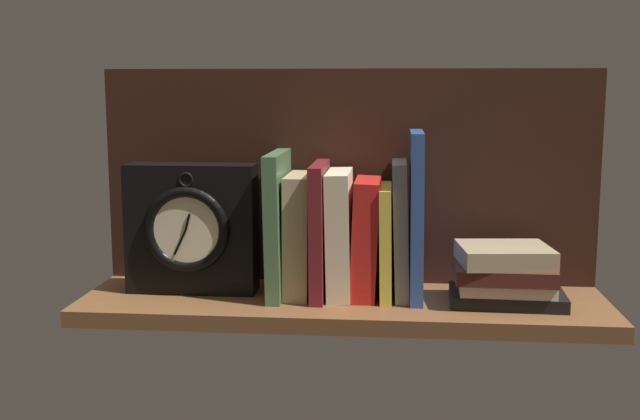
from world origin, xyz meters
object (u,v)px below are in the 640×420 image
book_gray_chess (401,230)px  framed_clock (191,228)px  book_tan_shortstories (299,234)px  book_red_requiem (366,238)px  book_yellow_seinlanguage (386,241)px  book_stack_side (505,276)px  book_cream_twain (340,233)px  book_maroon_dawkins (320,229)px  book_blue_modern (416,215)px  book_green_romantic (279,224)px

book_gray_chess → framed_clock: size_ratio=1.03×
book_tan_shortstories → book_red_requiem: 10.50cm
book_yellow_seinlanguage → book_gray_chess: 2.98cm
book_gray_chess → book_stack_side: book_gray_chess is taller
book_cream_twain → framed_clock: 23.71cm
book_gray_chess → book_cream_twain: bearing=180.0°
book_maroon_dawkins → book_blue_modern: book_blue_modern is taller
book_red_requiem → book_blue_modern: (7.82, 0.00, 3.76)cm
book_blue_modern → book_cream_twain: bearing=180.0°
book_maroon_dawkins → book_blue_modern: size_ratio=0.81×
book_red_requiem → book_stack_side: book_red_requiem is taller
book_green_romantic → framed_clock: 13.99cm
book_maroon_dawkins → book_cream_twain: bearing=0.0°
book_maroon_dawkins → book_red_requiem: size_ratio=1.13×
book_maroon_dawkins → book_gray_chess: 12.69cm
book_maroon_dawkins → book_gray_chess: book_gray_chess is taller
book_green_romantic → framed_clock: book_green_romantic is taller
book_stack_side → book_red_requiem: bearing=171.8°
book_gray_chess → book_blue_modern: bearing=0.0°
book_yellow_seinlanguage → framed_clock: size_ratio=0.85×
book_red_requiem → book_blue_modern: book_blue_modern is taller
book_maroon_dawkins → book_yellow_seinlanguage: book_maroon_dawkins is taller
book_tan_shortstories → book_gray_chess: 15.99cm
book_green_romantic → book_tan_shortstories: book_green_romantic is taller
book_tan_shortstories → framed_clock: bearing=-177.6°
book_green_romantic → book_cream_twain: book_green_romantic is taller
book_gray_chess → book_stack_side: (15.83, -3.08, -6.27)cm
book_cream_twain → book_blue_modern: (11.90, 0.00, 3.13)cm
book_tan_shortstories → book_stack_side: 32.35cm
book_cream_twain → book_gray_chess: bearing=-0.0°
book_blue_modern → book_gray_chess: bearing=-180.0°
book_maroon_dawkins → book_yellow_seinlanguage: size_ratio=1.20×
book_gray_chess → book_blue_modern: (2.36, 0.00, 2.34)cm
book_green_romantic → book_blue_modern: (21.65, 0.00, 1.71)cm
book_cream_twain → book_stack_side: size_ratio=1.12×
book_yellow_seinlanguage → book_blue_modern: 6.30cm
book_red_requiem → book_tan_shortstories: bearing=180.0°
book_red_requiem → framed_clock: (-27.77, -0.72, 1.16)cm
book_green_romantic → book_maroon_dawkins: bearing=0.0°
book_tan_shortstories → book_stack_side: (31.78, -3.08, -5.19)cm
book_red_requiem → book_yellow_seinlanguage: 3.20cm
book_tan_shortstories → book_blue_modern: 18.63cm
framed_clock → book_stack_side: (49.06, -2.36, -6.00)cm
book_red_requiem → book_yellow_seinlanguage: book_red_requiem is taller
book_blue_modern → book_stack_side: bearing=-12.9°
book_tan_shortstories → book_yellow_seinlanguage: 13.69cm
book_tan_shortstories → book_cream_twain: size_ratio=0.97×
book_gray_chess → book_stack_side: 17.30cm
book_blue_modern → book_maroon_dawkins: bearing=180.0°
book_cream_twain → framed_clock: framed_clock is taller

